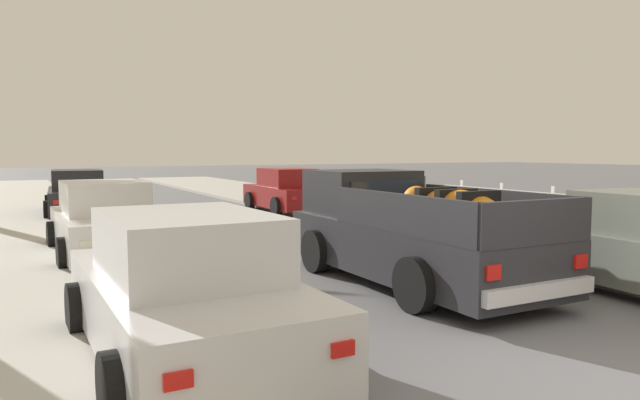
% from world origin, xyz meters
% --- Properties ---
extents(ground_plane, '(160.00, 160.00, 0.00)m').
position_xyz_m(ground_plane, '(0.00, 0.00, 0.00)').
color(ground_plane, slate).
extents(sidewalk_right, '(5.27, 60.00, 0.12)m').
position_xyz_m(sidewalk_right, '(5.73, 12.00, 0.06)').
color(sidewalk_right, '#B2AFA8').
rests_on(sidewalk_right, ground).
extents(curb_left, '(0.16, 60.00, 0.10)m').
position_xyz_m(curb_left, '(-4.49, 12.00, 0.05)').
color(curb_left, silver).
rests_on(curb_left, ground).
extents(curb_right, '(0.16, 60.00, 0.10)m').
position_xyz_m(curb_right, '(4.49, 12.00, 0.05)').
color(curb_right, silver).
rests_on(curb_right, ground).
extents(pickup_truck, '(2.23, 5.22, 1.80)m').
position_xyz_m(pickup_truck, '(0.71, 4.47, 0.81)').
color(pickup_truck, '#28282D').
rests_on(pickup_truck, ground).
extents(car_left_near, '(2.09, 4.29, 1.54)m').
position_xyz_m(car_left_near, '(-3.45, 2.60, 0.71)').
color(car_left_near, silver).
rests_on(car_left_near, ground).
extents(car_right_near, '(2.09, 4.29, 1.54)m').
position_xyz_m(car_right_near, '(-3.39, 9.23, 0.71)').
color(car_right_near, silver).
rests_on(car_right_near, ground).
extents(car_left_mid, '(2.07, 4.28, 1.54)m').
position_xyz_m(car_left_mid, '(3.55, 15.65, 0.71)').
color(car_left_mid, maroon).
rests_on(car_left_mid, ground).
extents(car_left_far, '(2.20, 4.33, 1.54)m').
position_xyz_m(car_left_far, '(-3.21, 17.57, 0.71)').
color(car_left_far, black).
rests_on(car_left_far, ground).
extents(car_right_far, '(2.11, 4.30, 1.54)m').
position_xyz_m(car_right_far, '(3.32, 9.45, 0.71)').
color(car_right_far, '#474C56').
rests_on(car_right_far, ground).
extents(picket_fence, '(0.06, 13.96, 1.10)m').
position_xyz_m(picket_fence, '(9.34, 6.96, 0.59)').
color(picket_fence, white).
rests_on(picket_fence, ground).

